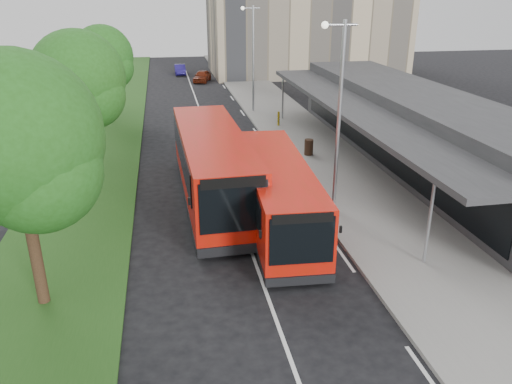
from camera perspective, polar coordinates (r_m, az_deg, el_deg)
ground at (r=19.75m, az=-0.98°, el=-5.64°), size 120.00×120.00×0.00m
pavement at (r=39.36m, az=2.83°, el=8.64°), size 5.00×80.00×0.15m
grass_verge at (r=38.58m, az=-16.50°, el=7.45°), size 5.00×80.00×0.10m
lane_centre_line at (r=33.66m, az=-5.26°, el=6.14°), size 0.12×70.00×0.01m
kerb_dashes at (r=37.90m, az=-0.84°, el=8.04°), size 0.12×56.00×0.01m
station_building at (r=29.61m, az=17.59°, el=7.07°), size 7.70×26.00×4.00m
tree_near at (r=15.45m, az=-25.76°, el=4.45°), size 4.89×4.89×7.86m
tree_mid at (r=26.98m, az=-19.63°, el=11.59°), size 4.68×4.68×7.52m
tree_far at (r=38.81m, az=-17.11°, el=14.23°), size 4.39×4.39×7.01m
lamp_post_near at (r=20.96m, az=9.31°, el=9.48°), size 1.44×0.28×8.00m
lamp_post_far at (r=40.12m, az=-0.44°, el=15.66°), size 1.44×0.28×8.00m
bus_main at (r=20.44m, az=2.37°, el=-0.24°), size 3.09×10.01×2.79m
bus_second at (r=22.93m, az=-4.95°, el=2.87°), size 3.27×11.62×3.27m
litter_bin at (r=29.64m, az=6.04°, el=5.13°), size 0.56×0.56×0.93m
bollard at (r=36.18m, az=2.59°, el=8.38°), size 0.20×0.20×1.00m
car_near at (r=55.49m, az=-6.18°, el=13.03°), size 2.49×3.85×1.22m
car_far at (r=60.86m, az=-8.68°, el=13.67°), size 1.26×3.49×1.14m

